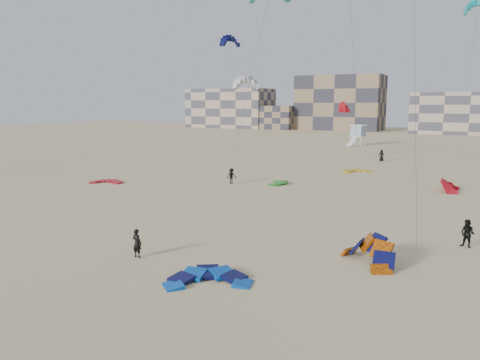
% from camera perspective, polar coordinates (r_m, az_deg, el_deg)
% --- Properties ---
extents(ground, '(320.00, 320.00, 0.00)m').
position_cam_1_polar(ground, '(28.56, -4.63, -9.00)').
color(ground, beige).
rests_on(ground, ground).
extents(kite_ground_blue, '(5.64, 5.71, 1.55)m').
position_cam_1_polar(kite_ground_blue, '(24.32, -3.91, -12.35)').
color(kite_ground_blue, blue).
rests_on(kite_ground_blue, ground).
extents(kite_ground_orange, '(5.44, 5.44, 3.86)m').
position_cam_1_polar(kite_ground_orange, '(27.91, 15.30, -9.76)').
color(kite_ground_orange, '#D46405').
rests_on(kite_ground_orange, ground).
extents(kite_ground_red, '(4.46, 4.59, 0.62)m').
position_cam_1_polar(kite_ground_red, '(55.37, -15.92, -0.33)').
color(kite_ground_red, red).
rests_on(kite_ground_red, ground).
extents(kite_ground_green, '(3.73, 3.57, 1.14)m').
position_cam_1_polar(kite_ground_green, '(52.79, 4.61, -0.45)').
color(kite_ground_green, '#299126').
rests_on(kite_ground_green, ground).
extents(kite_ground_red_far, '(3.62, 3.52, 3.55)m').
position_cam_1_polar(kite_ground_red_far, '(52.74, 24.26, -1.27)').
color(kite_ground_red_far, red).
rests_on(kite_ground_red_far, ground).
extents(kite_ground_yellow, '(5.03, 5.06, 0.60)m').
position_cam_1_polar(kite_ground_yellow, '(63.65, 14.06, 0.98)').
color(kite_ground_yellow, yellow).
rests_on(kite_ground_yellow, ground).
extents(kitesurfer_main, '(0.64, 0.43, 1.71)m').
position_cam_1_polar(kitesurfer_main, '(28.35, -12.45, -7.52)').
color(kitesurfer_main, black).
rests_on(kitesurfer_main, ground).
extents(kitesurfer_b, '(1.08, 0.98, 1.80)m').
position_cam_1_polar(kitesurfer_b, '(32.73, 25.98, -5.91)').
color(kitesurfer_b, black).
rests_on(kitesurfer_b, ground).
extents(kitesurfer_c, '(1.24, 1.27, 1.75)m').
position_cam_1_polar(kitesurfer_c, '(52.56, -1.06, 0.50)').
color(kitesurfer_c, black).
rests_on(kitesurfer_c, ground).
extents(kitesurfer_e, '(0.89, 0.59, 1.79)m').
position_cam_1_polar(kitesurfer_e, '(76.37, 16.86, 2.89)').
color(kitesurfer_e, black).
rests_on(kitesurfer_e, ground).
extents(kite_fly_grey, '(10.48, 9.08, 12.10)m').
position_cam_1_polar(kite_fly_grey, '(65.34, 0.78, 11.65)').
color(kite_fly_grey, silver).
rests_on(kite_fly_grey, ground).
extents(kite_fly_navy, '(9.40, 11.20, 19.93)m').
position_cam_1_polar(kite_fly_navy, '(84.67, -1.23, 16.45)').
color(kite_fly_navy, '#0D0A3F').
rests_on(kite_fly_navy, ground).
extents(kite_fly_teal_b, '(5.41, 8.15, 24.23)m').
position_cam_1_polar(kite_fly_teal_b, '(86.78, 27.04, 18.23)').
color(kite_fly_teal_b, '#0E828C').
rests_on(kite_fly_teal_b, ground).
extents(kite_fly_red, '(6.53, 5.46, 8.27)m').
position_cam_1_polar(kite_fly_red, '(87.62, 12.54, 8.51)').
color(kite_fly_red, red).
rests_on(kite_fly_red, ground).
extents(lifeguard_tower_far, '(3.68, 6.31, 4.37)m').
position_cam_1_polar(lifeguard_tower_far, '(103.44, 14.21, 5.31)').
color(lifeguard_tower_far, white).
rests_on(lifeguard_tower_far, ground).
extents(condo_west_a, '(30.00, 15.00, 14.00)m').
position_cam_1_polar(condo_west_a, '(174.70, -1.18, 8.73)').
color(condo_west_a, tan).
rests_on(condo_west_a, ground).
extents(condo_west_b, '(28.00, 14.00, 18.00)m').
position_cam_1_polar(condo_west_b, '(163.05, 12.08, 9.18)').
color(condo_west_b, '#886F52').
rests_on(condo_west_b, ground).
extents(condo_mid, '(32.00, 16.00, 12.00)m').
position_cam_1_polar(condo_mid, '(152.93, 26.30, 7.30)').
color(condo_mid, tan).
rests_on(condo_mid, ground).
extents(condo_fill_left, '(12.00, 10.00, 8.00)m').
position_cam_1_polar(condo_fill_left, '(164.16, 4.65, 7.61)').
color(condo_fill_left, '#886F52').
rests_on(condo_fill_left, ground).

